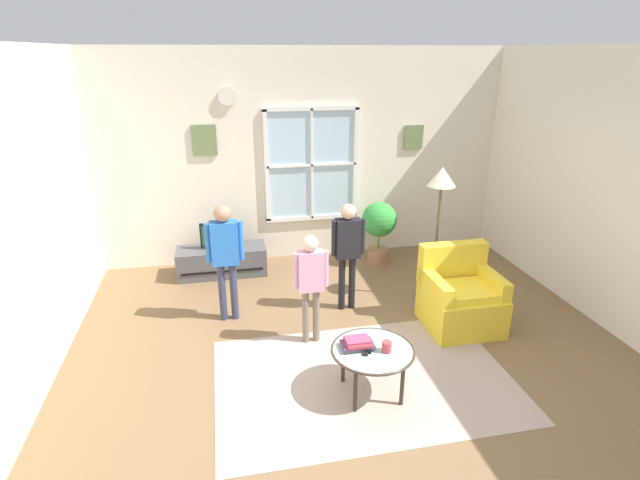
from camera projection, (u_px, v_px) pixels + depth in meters
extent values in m
cube|color=brown|center=(363.00, 374.00, 4.66)|extent=(6.24, 6.57, 0.02)
cube|color=silver|center=(305.00, 157.00, 6.93)|extent=(5.64, 0.12, 2.91)
cube|color=silver|center=(312.00, 165.00, 6.92)|extent=(1.26, 0.02, 1.54)
cube|color=white|center=(312.00, 108.00, 6.62)|extent=(1.32, 0.04, 0.06)
cube|color=white|center=(312.00, 218.00, 7.17)|extent=(1.32, 0.04, 0.06)
cube|color=white|center=(267.00, 167.00, 6.78)|extent=(0.06, 0.04, 1.54)
cube|color=white|center=(356.00, 163.00, 7.02)|extent=(0.06, 0.04, 1.54)
cube|color=white|center=(312.00, 165.00, 6.90)|extent=(0.03, 0.04, 1.54)
cube|color=white|center=(312.00, 165.00, 6.90)|extent=(1.26, 0.04, 0.03)
cube|color=#667A4C|center=(204.00, 140.00, 6.50)|extent=(0.32, 0.03, 0.40)
cube|color=#667A4C|center=(413.00, 137.00, 7.06)|extent=(0.28, 0.03, 0.34)
cylinder|color=silver|center=(227.00, 96.00, 6.35)|extent=(0.24, 0.04, 0.24)
cube|color=tan|center=(364.00, 379.00, 4.57)|extent=(2.71, 1.81, 0.01)
cube|color=#4C4C51|center=(222.00, 261.00, 6.68)|extent=(1.18, 0.45, 0.38)
cube|color=black|center=(223.00, 272.00, 6.49)|extent=(1.06, 0.02, 0.02)
cylinder|color=#4C4C4C|center=(221.00, 246.00, 6.60)|extent=(0.08, 0.08, 0.05)
cube|color=black|center=(220.00, 234.00, 6.54)|extent=(0.51, 0.05, 0.32)
cube|color=#1E4C33|center=(220.00, 235.00, 6.51)|extent=(0.47, 0.01, 0.28)
cube|color=yellow|center=(461.00, 309.00, 5.38)|extent=(0.76, 0.72, 0.42)
cube|color=yellow|center=(452.00, 262.00, 5.50)|extent=(0.76, 0.16, 0.45)
cube|color=yellow|center=(436.00, 286.00, 5.21)|extent=(0.12, 0.65, 0.20)
cube|color=yellow|center=(491.00, 281.00, 5.33)|extent=(0.12, 0.65, 0.20)
cube|color=yellow|center=(465.00, 291.00, 5.24)|extent=(0.61, 0.50, 0.08)
cylinder|color=#99B2B7|center=(373.00, 350.00, 4.24)|extent=(0.70, 0.70, 0.02)
torus|color=#3F3328|center=(373.00, 350.00, 4.24)|extent=(0.73, 0.73, 0.02)
cylinder|color=#33281E|center=(343.00, 361.00, 4.47)|extent=(0.04, 0.04, 0.43)
cylinder|color=#33281E|center=(387.00, 356.00, 4.55)|extent=(0.04, 0.04, 0.43)
cylinder|color=#33281E|center=(355.00, 390.00, 4.09)|extent=(0.04, 0.04, 0.43)
cylinder|color=#33281E|center=(402.00, 384.00, 4.17)|extent=(0.04, 0.04, 0.43)
cube|color=#6D6F59|center=(357.00, 347.00, 4.26)|extent=(0.24, 0.15, 0.03)
cube|color=#583754|center=(357.00, 344.00, 4.25)|extent=(0.28, 0.18, 0.02)
cube|color=#C73A3F|center=(358.00, 342.00, 4.24)|extent=(0.21, 0.18, 0.03)
cube|color=#953D5D|center=(358.00, 340.00, 4.23)|extent=(0.21, 0.14, 0.02)
cylinder|color=#BF3F3F|center=(387.00, 347.00, 4.19)|extent=(0.08, 0.08, 0.10)
cube|color=black|center=(366.00, 351.00, 4.20)|extent=(0.08, 0.15, 0.02)
cube|color=black|center=(370.00, 348.00, 4.23)|extent=(0.10, 0.14, 0.02)
cylinder|color=#333851|center=(222.00, 292.00, 5.48)|extent=(0.08, 0.08, 0.68)
cylinder|color=#333851|center=(234.00, 291.00, 5.51)|extent=(0.08, 0.08, 0.68)
cube|color=blue|center=(225.00, 243.00, 5.29)|extent=(0.29, 0.15, 0.48)
sphere|color=#A87A5B|center=(222.00, 214.00, 5.17)|extent=(0.18, 0.18, 0.18)
cylinder|color=blue|center=(208.00, 243.00, 5.23)|extent=(0.06, 0.06, 0.43)
cylinder|color=blue|center=(241.00, 240.00, 5.29)|extent=(0.06, 0.06, 0.43)
cylinder|color=#726656|center=(306.00, 316.00, 5.07)|extent=(0.07, 0.07, 0.59)
cylinder|color=#726656|center=(316.00, 315.00, 5.09)|extent=(0.07, 0.07, 0.59)
cube|color=#DB9EBC|center=(311.00, 271.00, 4.90)|extent=(0.26, 0.13, 0.42)
sphere|color=beige|center=(310.00, 244.00, 4.79)|extent=(0.16, 0.16, 0.16)
cylinder|color=#DB9EBC|center=(296.00, 271.00, 4.84)|extent=(0.05, 0.05, 0.38)
cylinder|color=#DB9EBC|center=(326.00, 269.00, 4.90)|extent=(0.05, 0.05, 0.38)
cylinder|color=black|center=(342.00, 283.00, 5.72)|extent=(0.08, 0.08, 0.65)
cylinder|color=black|center=(352.00, 283.00, 5.75)|extent=(0.08, 0.08, 0.65)
cube|color=black|center=(348.00, 239.00, 5.54)|extent=(0.28, 0.15, 0.46)
sphere|color=#D8AD8C|center=(348.00, 212.00, 5.43)|extent=(0.17, 0.17, 0.17)
cylinder|color=black|center=(334.00, 238.00, 5.48)|extent=(0.06, 0.06, 0.41)
cylinder|color=black|center=(362.00, 236.00, 5.54)|extent=(0.06, 0.06, 0.41)
cylinder|color=#9E6B4C|center=(378.00, 256.00, 7.06)|extent=(0.30, 0.30, 0.21)
cylinder|color=#4C7238|center=(378.00, 242.00, 6.99)|extent=(0.02, 0.02, 0.19)
sphere|color=green|center=(379.00, 219.00, 6.87)|extent=(0.49, 0.49, 0.49)
cylinder|color=black|center=(431.00, 295.00, 6.13)|extent=(0.26, 0.26, 0.03)
cylinder|color=brown|center=(436.00, 243.00, 5.88)|extent=(0.03, 0.03, 1.41)
cone|color=beige|center=(442.00, 177.00, 5.60)|extent=(0.32, 0.32, 0.22)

